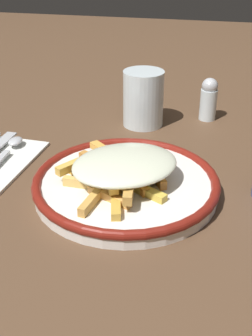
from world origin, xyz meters
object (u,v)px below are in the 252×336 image
plate (126,184)px  spoon (7,151)px  water_glass (143,98)px  salt_shaker (209,99)px  fries_heap (121,168)px

plate → spoon: (-0.21, 0.06, -0.00)m
plate → water_glass: water_glass is taller
salt_shaker → spoon: bearing=-142.4°
salt_shaker → plate: bearing=-108.0°
plate → water_glass: (-0.02, 0.24, 0.04)m
fries_heap → spoon: 0.22m
fries_heap → water_glass: (-0.02, 0.25, 0.01)m
plate → salt_shaker: bearing=72.0°
salt_shaker → water_glass: bearing=-156.0°
spoon → water_glass: (0.19, 0.18, 0.04)m
plate → spoon: 0.22m
fries_heap → salt_shaker: 0.32m
water_glass → fries_heap: bearing=-86.3°
spoon → salt_shaker: bearing=37.6°
spoon → water_glass: water_glass is taller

